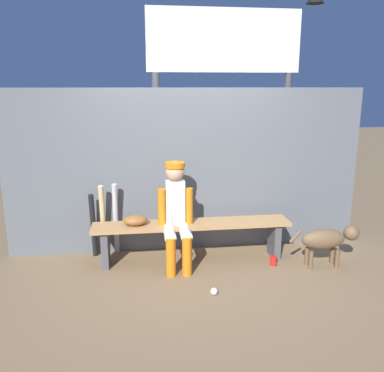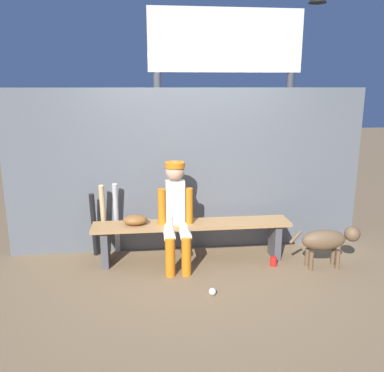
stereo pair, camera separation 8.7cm
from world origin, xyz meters
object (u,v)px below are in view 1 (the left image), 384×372
at_px(dugout_bench, 192,231).
at_px(bat_aluminum_silver, 116,219).
at_px(baseball, 214,291).
at_px(dog, 328,239).
at_px(bat_wood_natural, 103,221).
at_px(scoreboard, 228,66).
at_px(baseball_glove, 135,220).
at_px(cup_on_ground, 273,261).
at_px(player_seated, 176,211).
at_px(cup_on_bench, 170,221).
at_px(bat_aluminum_black, 93,226).

relative_size(dugout_bench, bat_aluminum_silver, 2.53).
xyz_separation_m(baseball, dog, (1.44, 0.50, 0.30)).
xyz_separation_m(bat_wood_natural, scoreboard, (1.71, 0.81, 1.87)).
distance_m(dugout_bench, scoreboard, 2.34).
bearing_deg(baseball_glove, cup_on_ground, -9.26).
bearing_deg(player_seated, cup_on_bench, 143.83).
bearing_deg(bat_aluminum_silver, cup_on_ground, -17.34).
xyz_separation_m(player_seated, dog, (1.74, -0.25, -0.33)).
distance_m(player_seated, dog, 1.79).
distance_m(dugout_bench, player_seated, 0.37).
xyz_separation_m(bat_aluminum_silver, scoreboard, (1.56, 0.78, 1.87)).
xyz_separation_m(dugout_bench, baseball_glove, (-0.67, 0.00, 0.17)).
xyz_separation_m(bat_aluminum_black, scoreboard, (1.83, 0.83, 1.92)).
relative_size(baseball_glove, bat_aluminum_silver, 0.30).
bearing_deg(dog, cup_on_bench, 170.45).
bearing_deg(bat_wood_natural, cup_on_bench, -23.46).
bearing_deg(bat_aluminum_black, dugout_bench, -12.84).
xyz_separation_m(player_seated, bat_aluminum_silver, (-0.71, 0.43, -0.20)).
xyz_separation_m(bat_aluminum_silver, dog, (2.46, -0.68, -0.13)).
distance_m(baseball_glove, dog, 2.25).
distance_m(dugout_bench, baseball_glove, 0.69).
relative_size(cup_on_ground, cup_on_bench, 1.00).
relative_size(dugout_bench, cup_on_bench, 21.40).
bearing_deg(cup_on_bench, dog, -9.55).
xyz_separation_m(player_seated, cup_on_ground, (1.13, -0.15, -0.61)).
xyz_separation_m(bat_wood_natural, bat_aluminum_black, (-0.12, -0.02, -0.05)).
xyz_separation_m(baseball, scoreboard, (0.54, 1.96, 2.29)).
xyz_separation_m(dugout_bench, bat_aluminum_black, (-1.18, 0.27, 0.03)).
relative_size(baseball, cup_on_bench, 0.67).
relative_size(player_seated, bat_aluminum_silver, 1.32).
height_order(bat_aluminum_black, scoreboard, scoreboard).
bearing_deg(cup_on_bench, scoreboard, 51.55).
bearing_deg(dugout_bench, bat_aluminum_black, 167.16).
distance_m(bat_wood_natural, baseball, 1.69).
xyz_separation_m(dugout_bench, bat_aluminum_silver, (-0.91, 0.31, 0.09)).
relative_size(dugout_bench, dog, 2.79).
relative_size(bat_aluminum_silver, scoreboard, 0.28).
distance_m(bat_aluminum_black, scoreboard, 2.78).
height_order(baseball_glove, cup_on_bench, baseball_glove).
bearing_deg(bat_wood_natural, scoreboard, 25.38).
height_order(baseball, dog, dog).
bearing_deg(scoreboard, baseball_glove, -140.20).
xyz_separation_m(player_seated, baseball, (0.31, -0.75, -0.63)).
relative_size(player_seated, dog, 1.45).
bearing_deg(bat_wood_natural, dugout_bench, -15.03).
bearing_deg(bat_aluminum_black, cup_on_ground, -14.08).
distance_m(cup_on_bench, dog, 1.85).
distance_m(dugout_bench, cup_on_ground, 1.02).
distance_m(player_seated, baseball_glove, 0.50).
height_order(bat_wood_natural, scoreboard, scoreboard).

